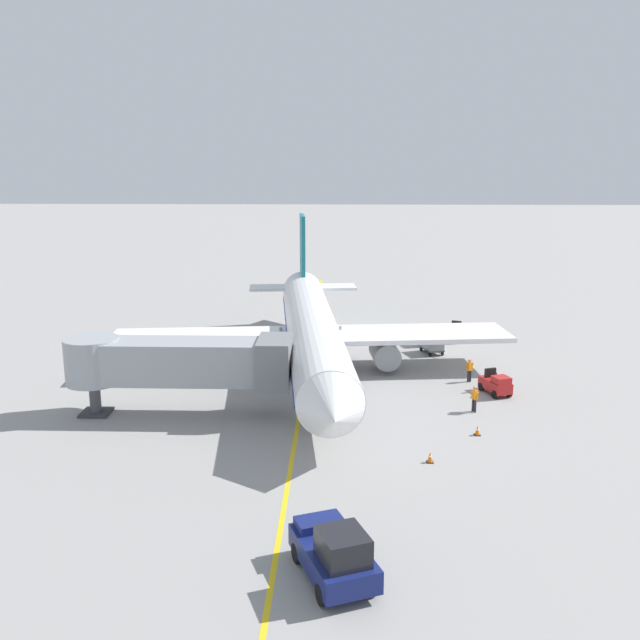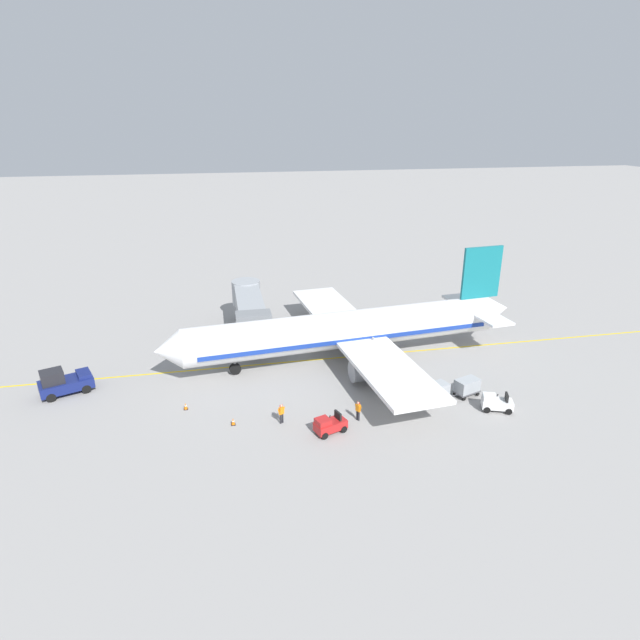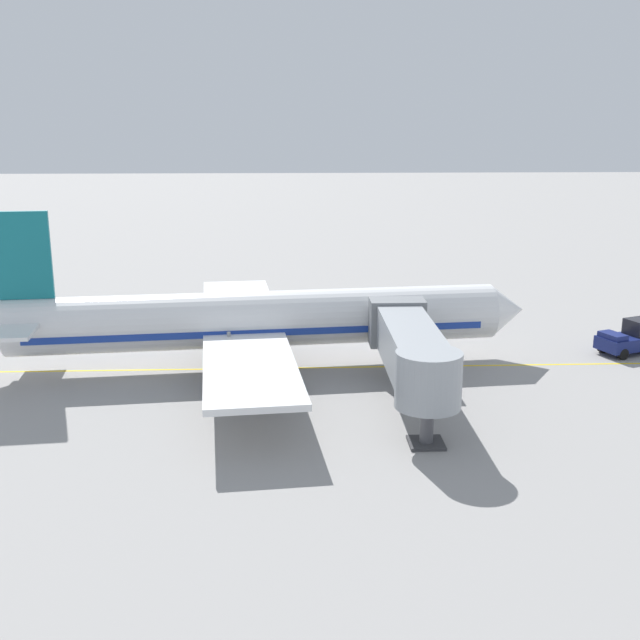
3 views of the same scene
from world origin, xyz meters
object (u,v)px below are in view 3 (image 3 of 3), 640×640
Objects in this scene: baggage_cart_second_in_train at (151,319)px; ground_crew_loader at (361,313)px; baggage_tug_lead at (317,310)px; safety_cone_nose_right at (409,322)px; safety_cone_nose_left at (465,332)px; pushback_tractor at (631,338)px; ground_crew_wing_walker at (285,312)px; parked_airliner at (254,321)px; baggage_cart_front at (190,318)px; baggage_tug_trailing at (142,314)px; jet_bridge at (411,349)px.

ground_crew_loader is at bearing 94.21° from baggage_cart_second_in_train.
baggage_cart_second_in_train is at bearing -75.73° from baggage_tug_lead.
safety_cone_nose_left is at bearing 49.92° from safety_cone_nose_right.
baggage_tug_lead is 4.68× the size of safety_cone_nose_right.
safety_cone_nose_left is 4.99m from safety_cone_nose_right.
pushback_tractor is 8.31× the size of safety_cone_nose_left.
safety_cone_nose_right is at bearing 91.98° from baggage_cart_second_in_train.
ground_crew_loader is at bearing 82.65° from ground_crew_wing_walker.
safety_cone_nose_right is at bearing 82.54° from ground_crew_wing_walker.
parked_airliner reaches higher than ground_crew_wing_walker.
baggage_cart_front is 13.65m from ground_crew_loader.
baggage_cart_second_in_train is 1.75× the size of ground_crew_loader.
parked_airliner is 12.83m from baggage_cart_second_in_train.
baggage_cart_front is at bearing -150.68° from parked_airliner.
parked_airliner is at bearing 38.45° from baggage_tug_trailing.
ground_crew_loader reaches higher than baggage_cart_second_in_train.
ground_crew_wing_walker is at bearing 103.10° from baggage_cart_front.
jet_bridge is 18.45m from safety_cone_nose_right.
safety_cone_nose_left is at bearing 113.53° from parked_airliner.
ground_crew_wing_walker reaches higher than baggage_cart_second_in_train.
baggage_tug_trailing is 4.97m from baggage_cart_front.
jet_bridge is 22.99m from baggage_cart_front.
parked_airliner is 22.10× the size of ground_crew_wing_walker.
pushback_tractor reaches higher than baggage_tug_lead.
baggage_cart_front is (-7.73, -31.90, -0.15)m from pushback_tractor.
parked_airliner is 7.62× the size of pushback_tractor.
baggage_tug_lead reaches higher than safety_cone_nose_left.
ground_crew_loader is at bearing 93.99° from baggage_cart_front.
baggage_tug_lead reaches higher than safety_cone_nose_right.
baggage_cart_second_in_train is (-9.40, -8.43, -2.24)m from parked_airliner.
safety_cone_nose_left is at bearing 78.24° from baggage_tug_trailing.
jet_bridge is at bearing 43.33° from baggage_tug_trailing.
baggage_tug_lead is 1.00× the size of baggage_tug_trailing.
jet_bridge is at bearing 3.24° from ground_crew_loader.
parked_airliner is at bearing -20.28° from baggage_tug_lead.
parked_airliner reaches higher than safety_cone_nose_right.
baggage_cart_second_in_train is at bearing -85.79° from ground_crew_loader.
pushback_tractor reaches higher than baggage_tug_trailing.
pushback_tractor is 26.19m from ground_crew_wing_walker.
jet_bridge is 4.72× the size of baggage_cart_front.
baggage_cart_second_in_train is (-7.46, -34.90, -0.15)m from pushback_tractor.
jet_bridge is 5.08× the size of baggage_tug_trailing.
pushback_tractor is 37.60m from baggage_tug_trailing.
baggage_cart_front is 7.68m from ground_crew_wing_walker.
baggage_tug_lead is at bearing -117.70° from safety_cone_nose_left.
ground_crew_loader reaches higher than safety_cone_nose_right.
baggage_tug_lead is at bearing -167.61° from jet_bridge.
parked_airliner is 12.60× the size of baggage_cart_front.
ground_crew_loader reaches higher than safety_cone_nose_left.
safety_cone_nose_left is (5.32, 25.54, -0.42)m from baggage_tug_trailing.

